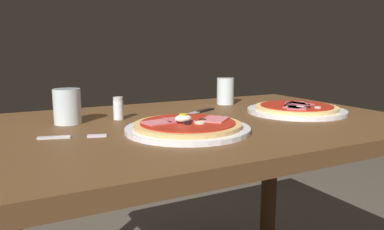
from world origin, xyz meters
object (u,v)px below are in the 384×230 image
(dining_table, at_px, (202,158))
(fork, at_px, (67,137))
(salt_shaker, at_px, (118,108))
(water_glass_near, at_px, (67,109))
(water_glass_far, at_px, (225,93))
(knife, at_px, (199,112))
(pizza_across_left, at_px, (296,109))
(pizza_foreground, at_px, (188,127))

(dining_table, relative_size, fork, 7.84)
(salt_shaker, bearing_deg, water_glass_near, 178.18)
(water_glass_far, bearing_deg, knife, -145.98)
(dining_table, relative_size, water_glass_near, 12.39)
(water_glass_far, bearing_deg, dining_table, -134.28)
(pizza_across_left, xyz_separation_m, water_glass_near, (-0.69, 0.16, 0.03))
(water_glass_far, bearing_deg, water_glass_near, -169.57)
(dining_table, bearing_deg, knife, 65.64)
(fork, distance_m, salt_shaker, 0.25)
(water_glass_near, bearing_deg, knife, -1.92)
(dining_table, height_order, water_glass_near, water_glass_near)
(dining_table, distance_m, pizza_across_left, 0.36)
(pizza_foreground, xyz_separation_m, water_glass_near, (-0.25, 0.25, 0.03))
(knife, relative_size, salt_shaker, 2.71)
(pizza_across_left, relative_size, water_glass_far, 3.20)
(dining_table, xyz_separation_m, salt_shaker, (-0.21, 0.13, 0.15))
(pizza_foreground, distance_m, pizza_across_left, 0.45)
(water_glass_far, bearing_deg, fork, -155.44)
(salt_shaker, bearing_deg, dining_table, -31.08)
(water_glass_near, bearing_deg, water_glass_far, 10.43)
(dining_table, xyz_separation_m, knife, (0.05, 0.12, 0.12))
(pizza_across_left, distance_m, salt_shaker, 0.57)
(pizza_foreground, relative_size, pizza_across_left, 1.00)
(pizza_foreground, height_order, water_glass_near, water_glass_near)
(dining_table, relative_size, knife, 6.68)
(knife, bearing_deg, fork, -159.81)
(pizza_across_left, relative_size, water_glass_near, 3.25)
(salt_shaker, bearing_deg, knife, -1.97)
(fork, bearing_deg, pizza_foreground, -13.67)
(water_glass_far, bearing_deg, pizza_foreground, -133.86)
(fork, distance_m, knife, 0.47)
(pizza_foreground, relative_size, water_glass_near, 3.25)
(pizza_across_left, xyz_separation_m, knife, (-0.28, 0.15, -0.01))
(pizza_foreground, distance_m, salt_shaker, 0.26)
(pizza_foreground, relative_size, salt_shaker, 4.74)
(salt_shaker, bearing_deg, pizza_across_left, -15.78)
(dining_table, distance_m, knife, 0.18)
(water_glass_near, height_order, knife, water_glass_near)
(pizza_foreground, height_order, salt_shaker, salt_shaker)
(knife, bearing_deg, pizza_across_left, -27.25)
(pizza_across_left, height_order, fork, pizza_across_left)
(dining_table, bearing_deg, pizza_foreground, -132.94)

